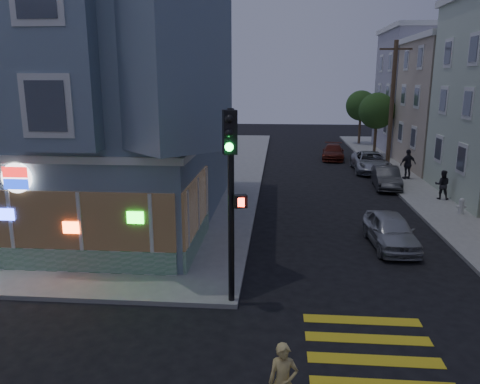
# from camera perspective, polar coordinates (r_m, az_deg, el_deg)

# --- Properties ---
(ground) EXTENTS (120.00, 120.00, 0.00)m
(ground) POSITION_cam_1_polar(r_m,az_deg,el_deg) (12.94, -15.19, -17.25)
(ground) COLOR black
(ground) RESTS_ON ground
(sidewalk_nw) EXTENTS (33.00, 42.00, 0.15)m
(sidewalk_nw) POSITION_cam_1_polar(r_m,az_deg,el_deg) (38.29, -22.68, 2.84)
(sidewalk_nw) COLOR gray
(sidewalk_nw) RESTS_ON ground
(corner_building) EXTENTS (14.60, 14.60, 11.40)m
(corner_building) POSITION_cam_1_polar(r_m,az_deg,el_deg) (23.65, -20.91, 11.00)
(corner_building) COLOR slate
(corner_building) RESTS_ON sidewalk_nw
(row_house_d) EXTENTS (12.00, 8.60, 10.50)m
(row_house_d) POSITION_cam_1_polar(r_m,az_deg,el_deg) (46.97, 24.43, 11.04)
(row_house_d) COLOR #9794A3
(row_house_d) RESTS_ON sidewalk_ne
(utility_pole) EXTENTS (2.20, 0.30, 9.00)m
(utility_pole) POSITION_cam_1_polar(r_m,az_deg,el_deg) (35.31, 18.02, 10.13)
(utility_pole) COLOR #4C3826
(utility_pole) RESTS_ON sidewalk_ne
(street_tree_near) EXTENTS (3.00, 3.00, 5.30)m
(street_tree_near) POSITION_cam_1_polar(r_m,az_deg,el_deg) (41.26, 16.35, 9.45)
(street_tree_near) COLOR #4C3826
(street_tree_near) RESTS_ON sidewalk_ne
(street_tree_far) EXTENTS (3.00, 3.00, 5.30)m
(street_tree_far) POSITION_cam_1_polar(r_m,az_deg,el_deg) (49.11, 14.53, 10.15)
(street_tree_far) COLOR #4C3826
(street_tree_far) RESTS_ON sidewalk_ne
(running_child) EXTENTS (0.59, 0.40, 1.60)m
(running_child) POSITION_cam_1_polar(r_m,az_deg,el_deg) (9.85, 5.27, -22.06)
(running_child) COLOR tan
(running_child) RESTS_ON ground
(pedestrian_a) EXTENTS (0.91, 0.79, 1.59)m
(pedestrian_a) POSITION_cam_1_polar(r_m,az_deg,el_deg) (27.67, 23.44, 0.82)
(pedestrian_a) COLOR black
(pedestrian_a) RESTS_ON sidewalk_ne
(pedestrian_b) EXTENTS (1.24, 0.85, 1.95)m
(pedestrian_b) POSITION_cam_1_polar(r_m,az_deg,el_deg) (32.47, 19.80, 3.21)
(pedestrian_b) COLOR #232129
(pedestrian_b) RESTS_ON sidewalk_ne
(parked_car_a) EXTENTS (1.79, 4.05, 1.36)m
(parked_car_a) POSITION_cam_1_polar(r_m,az_deg,el_deg) (19.57, 17.88, -4.49)
(parked_car_a) COLOR #A4A7AB
(parked_car_a) RESTS_ON ground
(parked_car_b) EXTENTS (1.68, 4.11, 1.33)m
(parked_car_b) POSITION_cam_1_polar(r_m,az_deg,el_deg) (30.01, 17.41, 1.69)
(parked_car_b) COLOR #333437
(parked_car_b) RESTS_ON ground
(parked_car_c) EXTENTS (2.20, 4.45, 1.24)m
(parked_car_c) POSITION_cam_1_polar(r_m,az_deg,el_deg) (39.78, 11.29, 4.80)
(parked_car_c) COLOR #581E14
(parked_car_c) RESTS_ON ground
(parked_car_d) EXTENTS (2.51, 5.22, 1.43)m
(parked_car_d) POSITION_cam_1_polar(r_m,az_deg,el_deg) (35.01, 15.63, 3.53)
(parked_car_d) COLOR #A4A8AF
(parked_car_d) RESTS_ON ground
(traffic_signal) EXTENTS (0.70, 0.63, 5.62)m
(traffic_signal) POSITION_cam_1_polar(r_m,az_deg,el_deg) (12.86, -1.08, 2.02)
(traffic_signal) COLOR black
(traffic_signal) RESTS_ON sidewalk_nw
(fire_hydrant) EXTENTS (0.45, 0.26, 0.78)m
(fire_hydrant) POSITION_cam_1_polar(r_m,az_deg,el_deg) (25.10, 25.39, -1.50)
(fire_hydrant) COLOR silver
(fire_hydrant) RESTS_ON sidewalk_ne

